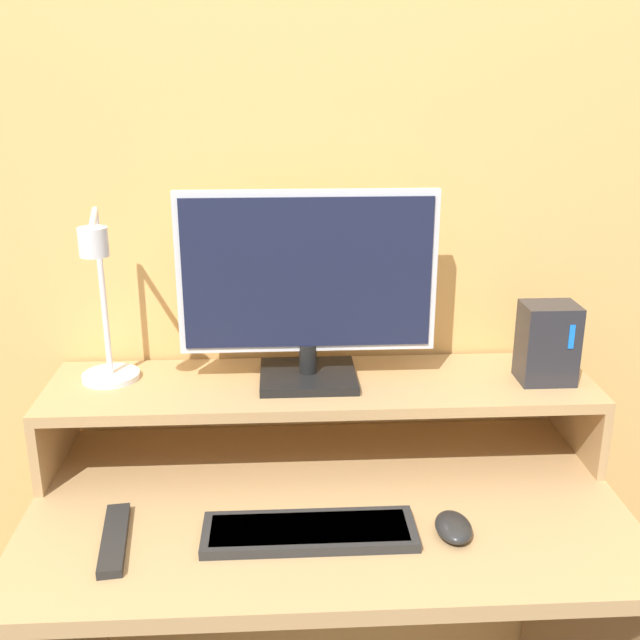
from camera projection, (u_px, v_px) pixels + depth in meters
name	position (u px, v px, depth m)	size (l,w,h in m)	color
wall_back	(317.00, 218.00, 1.59)	(6.00, 0.05, 2.50)	#E5AD60
desk	(326.00, 602.00, 1.49)	(1.11, 0.62, 0.78)	tan
monitor_shelf	(321.00, 393.00, 1.54)	(1.11, 0.28, 0.17)	tan
monitor	(307.00, 285.00, 1.47)	(0.51, 0.17, 0.39)	black
desk_lamp	(103.00, 312.00, 1.43)	(0.12, 0.26, 0.36)	silver
router_dock	(547.00, 343.00, 1.51)	(0.11, 0.09, 0.16)	#28282D
keyboard	(309.00, 531.00, 1.30)	(0.37, 0.12, 0.02)	#282828
mouse	(453.00, 527.00, 1.30)	(0.06, 0.09, 0.03)	black
remote_control	(114.00, 539.00, 1.28)	(0.06, 0.20, 0.02)	black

